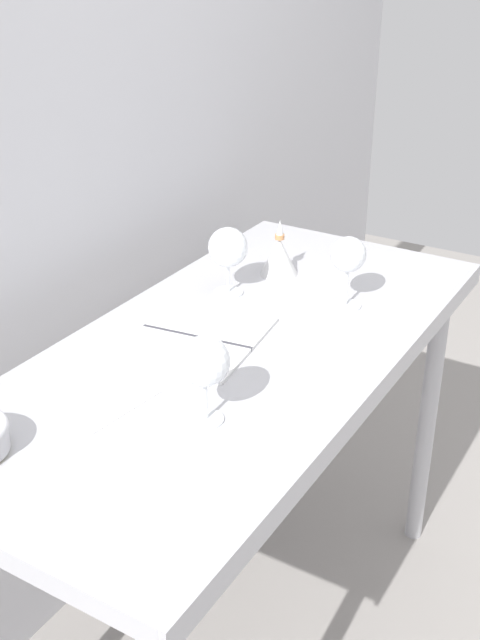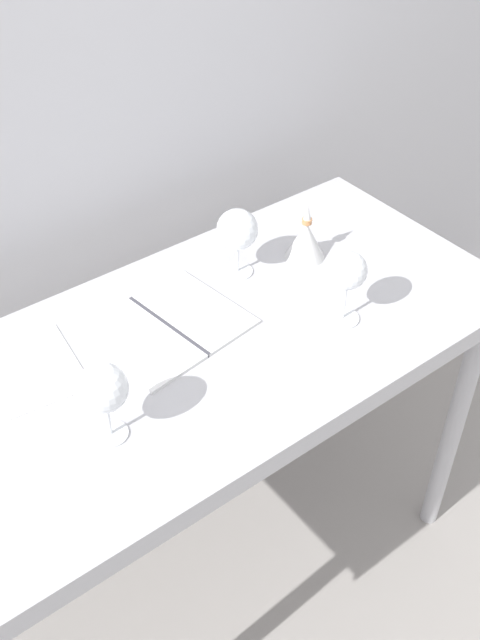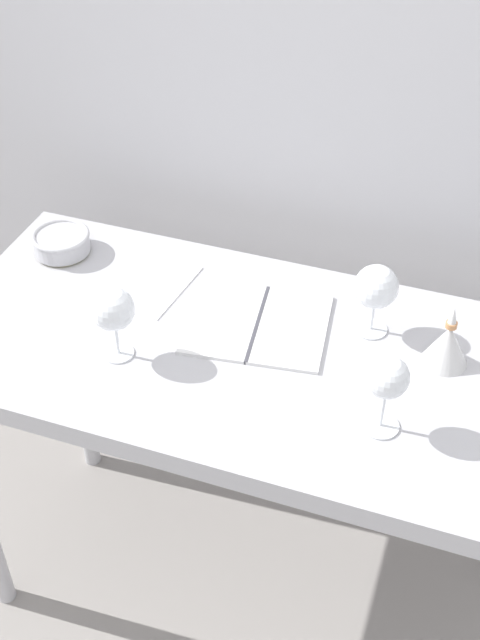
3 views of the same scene
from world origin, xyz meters
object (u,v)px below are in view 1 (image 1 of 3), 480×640
(wine_glass_far_right, at_px, (228,249))
(tasting_sheet_upper, at_px, (88,393))
(decanter_funnel, at_px, (279,256))
(wine_glass_near_left, at_px, (205,363))
(open_notebook, at_px, (197,338))
(wine_glass_near_right, at_px, (348,257))

(wine_glass_far_right, height_order, tasting_sheet_upper, wine_glass_far_right)
(wine_glass_far_right, distance_m, tasting_sheet_upper, 0.54)
(wine_glass_far_right, distance_m, decanter_funnel, 0.18)
(wine_glass_far_right, bearing_deg, wine_glass_near_left, -152.36)
(tasting_sheet_upper, bearing_deg, wine_glass_far_right, 7.66)
(open_notebook, height_order, tasting_sheet_upper, open_notebook)
(wine_glass_far_right, xyz_separation_m, tasting_sheet_upper, (-0.52, -0.01, -0.11))
(tasting_sheet_upper, bearing_deg, wine_glass_near_right, -16.90)
(tasting_sheet_upper, height_order, decanter_funnel, decanter_funnel)
(decanter_funnel, bearing_deg, wine_glass_near_right, -111.20)
(open_notebook, distance_m, tasting_sheet_upper, 0.29)
(wine_glass_near_left, bearing_deg, wine_glass_near_right, -1.92)
(open_notebook, distance_m, decanter_funnel, 0.40)
(wine_glass_near_left, height_order, tasting_sheet_upper, wine_glass_near_left)
(open_notebook, bearing_deg, decanter_funnel, -4.81)
(wine_glass_far_right, height_order, open_notebook, wine_glass_far_right)
(wine_glass_far_right, relative_size, wine_glass_near_left, 0.99)
(wine_glass_near_left, distance_m, decanter_funnel, 0.68)
(wine_glass_near_left, xyz_separation_m, tasting_sheet_upper, (-0.04, 0.24, -0.12))
(wine_glass_near_right, height_order, wine_glass_far_right, wine_glass_near_right)
(wine_glass_near_left, xyz_separation_m, decanter_funnel, (0.65, 0.20, -0.07))
(wine_glass_far_right, relative_size, open_notebook, 0.50)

